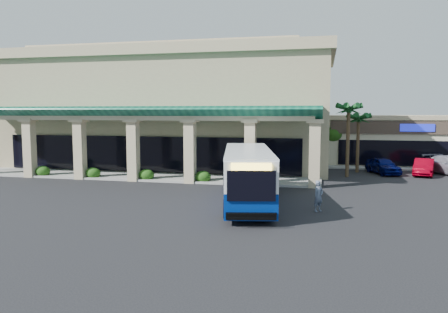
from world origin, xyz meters
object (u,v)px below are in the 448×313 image
(car_silver, at_px, (383,166))
(pedestrian, at_px, (319,196))
(transit_bus, at_px, (248,177))
(car_white, at_px, (424,167))

(car_silver, bearing_deg, pedestrian, -127.47)
(transit_bus, height_order, car_silver, transit_bus)
(car_white, bearing_deg, pedestrian, -103.62)
(car_silver, bearing_deg, car_white, -21.50)
(transit_bus, height_order, pedestrian, transit_bus)
(car_silver, height_order, car_white, car_silver)
(pedestrian, bearing_deg, car_silver, 23.33)
(pedestrian, xyz_separation_m, car_silver, (5.17, 15.64, -0.11))
(pedestrian, distance_m, car_silver, 16.47)
(pedestrian, distance_m, car_white, 17.63)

